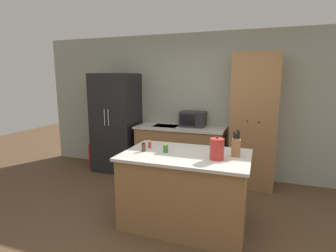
# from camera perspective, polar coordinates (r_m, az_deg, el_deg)

# --- Properties ---
(ground_plane) EXTENTS (14.00, 14.00, 0.00)m
(ground_plane) POSITION_cam_1_polar(r_m,az_deg,el_deg) (3.11, 2.68, -24.82)
(ground_plane) COLOR brown
(wall_back) EXTENTS (7.20, 0.06, 2.60)m
(wall_back) POSITION_cam_1_polar(r_m,az_deg,el_deg) (4.85, 10.79, 4.32)
(wall_back) COLOR #9EA393
(wall_back) RESTS_ON ground_plane
(refrigerator) EXTENTS (0.81, 0.68, 1.88)m
(refrigerator) POSITION_cam_1_polar(r_m,az_deg,el_deg) (5.20, -11.16, 0.71)
(refrigerator) COLOR black
(refrigerator) RESTS_ON ground_plane
(back_counter) EXTENTS (1.59, 0.65, 0.94)m
(back_counter) POSITION_cam_1_polar(r_m,az_deg,el_deg) (4.82, 2.66, -5.61)
(back_counter) COLOR olive
(back_counter) RESTS_ON ground_plane
(pantry_cabinet) EXTENTS (0.72, 0.58, 2.19)m
(pantry_cabinet) POSITION_cam_1_polar(r_m,az_deg,el_deg) (4.52, 18.08, 0.93)
(pantry_cabinet) COLOR olive
(pantry_cabinet) RESTS_ON ground_plane
(kitchen_island) EXTENTS (1.50, 0.95, 0.90)m
(kitchen_island) POSITION_cam_1_polar(r_m,az_deg,el_deg) (3.31, 3.79, -13.49)
(kitchen_island) COLOR olive
(kitchen_island) RESTS_ON ground_plane
(microwave) EXTENTS (0.44, 0.35, 0.27)m
(microwave) POSITION_cam_1_polar(r_m,az_deg,el_deg) (4.74, 5.45, 1.54)
(microwave) COLOR #232326
(microwave) RESTS_ON back_counter
(knife_block) EXTENTS (0.09, 0.07, 0.31)m
(knife_block) POSITION_cam_1_polar(r_m,az_deg,el_deg) (3.12, 14.59, -4.44)
(knife_block) COLOR olive
(knife_block) RESTS_ON kitchen_island
(spice_bottle_tall_dark) EXTENTS (0.05, 0.05, 0.11)m
(spice_bottle_tall_dark) POSITION_cam_1_polar(r_m,az_deg,el_deg) (3.25, -5.32, -4.63)
(spice_bottle_tall_dark) COLOR #563319
(spice_bottle_tall_dark) RESTS_ON kitchen_island
(spice_bottle_short_red) EXTENTS (0.04, 0.04, 0.10)m
(spice_bottle_short_red) POSITION_cam_1_polar(r_m,az_deg,el_deg) (3.39, -4.00, -4.05)
(spice_bottle_short_red) COLOR #B2281E
(spice_bottle_short_red) RESTS_ON kitchen_island
(spice_bottle_amber_oil) EXTENTS (0.06, 0.06, 0.11)m
(spice_bottle_amber_oil) POSITION_cam_1_polar(r_m,az_deg,el_deg) (3.19, -0.53, -4.86)
(spice_bottle_amber_oil) COLOR #337033
(spice_bottle_amber_oil) RESTS_ON kitchen_island
(kettle) EXTENTS (0.16, 0.16, 0.26)m
(kettle) POSITION_cam_1_polar(r_m,az_deg,el_deg) (2.96, 10.60, -4.93)
(kettle) COLOR #B72D28
(kettle) RESTS_ON kitchen_island
(fire_extinguisher) EXTENTS (0.13, 0.13, 0.52)m
(fire_extinguisher) POSITION_cam_1_polar(r_m,az_deg,el_deg) (5.75, -16.28, -5.87)
(fire_extinguisher) COLOR red
(fire_extinguisher) RESTS_ON ground_plane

